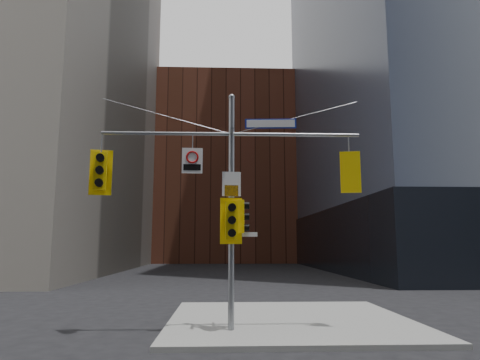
{
  "coord_description": "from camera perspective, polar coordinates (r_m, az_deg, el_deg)",
  "views": [
    {
      "loc": [
        -0.23,
        -10.91,
        2.61
      ],
      "look_at": [
        0.26,
        2.0,
        4.56
      ],
      "focal_mm": 32.0,
      "sensor_mm": 36.0,
      "label": 1
    }
  ],
  "objects": [
    {
      "name": "ground",
      "position": [
        11.22,
        -1.03,
        -22.03
      ],
      "size": [
        160.0,
        160.0,
        0.0
      ],
      "primitive_type": "plane",
      "color": "black",
      "rests_on": "ground"
    },
    {
      "name": "sidewalk_corner",
      "position": [
        15.29,
        6.56,
        -18.07
      ],
      "size": [
        8.0,
        8.0,
        0.15
      ],
      "primitive_type": "cube",
      "color": "gray",
      "rests_on": "ground"
    },
    {
      "name": "brick_midrise",
      "position": [
        69.85,
        -1.96,
        0.83
      ],
      "size": [
        26.0,
        20.0,
        28.0
      ],
      "primitive_type": "cube",
      "color": "brown",
      "rests_on": "ground"
    },
    {
      "name": "signal_assembly",
      "position": [
        13.03,
        -1.15,
        -0.61
      ],
      "size": [
        8.0,
        0.8,
        7.3
      ],
      "color": "gray",
      "rests_on": "ground"
    },
    {
      "name": "traffic_light_west_arm",
      "position": [
        13.63,
        -18.13,
        1.1
      ],
      "size": [
        0.67,
        0.59,
        1.41
      ],
      "rotation": [
        0.0,
        0.0,
        0.19
      ],
      "color": "yellow",
      "rests_on": "ground"
    },
    {
      "name": "traffic_light_east_arm",
      "position": [
        13.66,
        14.43,
        0.92
      ],
      "size": [
        0.61,
        0.54,
        1.28
      ],
      "rotation": [
        0.0,
        0.0,
        2.96
      ],
      "color": "yellow",
      "rests_on": "ground"
    },
    {
      "name": "traffic_light_pole_side",
      "position": [
        12.95,
        0.26,
        -4.9
      ],
      "size": [
        0.4,
        0.34,
        1.0
      ],
      "rotation": [
        0.0,
        0.0,
        1.5
      ],
      "color": "yellow",
      "rests_on": "ground"
    },
    {
      "name": "traffic_light_pole_front",
      "position": [
        12.66,
        -1.15,
        -5.43
      ],
      "size": [
        0.66,
        0.53,
        1.37
      ],
      "rotation": [
        0.0,
        0.0,
        0.05
      ],
      "color": "yellow",
      "rests_on": "ground"
    },
    {
      "name": "street_sign_blade",
      "position": [
        13.52,
        4.11,
        7.51
      ],
      "size": [
        1.6,
        0.14,
        0.31
      ],
      "rotation": [
        0.0,
        0.0,
        -0.06
      ],
      "color": "#102296",
      "rests_on": "ground"
    },
    {
      "name": "regulatory_sign_arm",
      "position": [
        13.17,
        -6.38,
        2.7
      ],
      "size": [
        0.63,
        0.09,
        0.79
      ],
      "rotation": [
        0.0,
        0.0,
        0.05
      ],
      "color": "silver",
      "rests_on": "ground"
    },
    {
      "name": "regulatory_sign_pole",
      "position": [
        12.92,
        -1.14,
        -0.61
      ],
      "size": [
        0.57,
        0.09,
        0.74
      ],
      "rotation": [
        0.0,
        0.0,
        0.1
      ],
      "color": "silver",
      "rests_on": "ground"
    },
    {
      "name": "street_blade_ew",
      "position": [
        12.93,
        0.83,
        -7.27
      ],
      "size": [
        0.68,
        0.08,
        0.14
      ],
      "rotation": [
        0.0,
        0.0,
        0.08
      ],
      "color": "silver",
      "rests_on": "ground"
    },
    {
      "name": "street_blade_ns",
      "position": [
        13.37,
        -1.21,
        -7.6
      ],
      "size": [
        0.07,
        0.81,
        0.16
      ],
      "rotation": [
        0.0,
        0.0,
        0.04
      ],
      "color": "#145926",
      "rests_on": "ground"
    }
  ]
}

